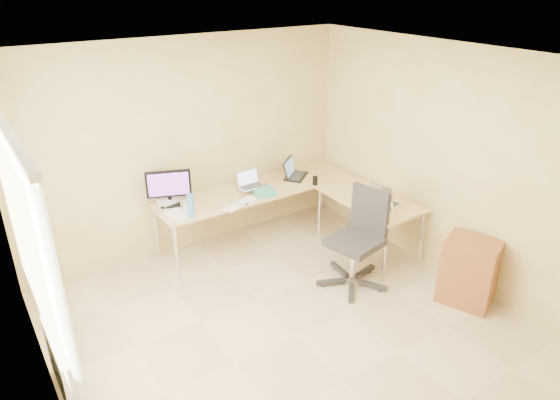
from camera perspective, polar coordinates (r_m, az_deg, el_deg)
floor at (r=5.10m, az=1.80°, el=-15.06°), size 4.50×4.50×0.00m
ceiling at (r=3.99m, az=2.31°, el=15.11°), size 4.50×4.50×0.00m
wall_back at (r=6.22m, az=-10.22°, el=5.85°), size 4.50×0.00×4.50m
wall_front at (r=3.17m, az=27.65°, el=-16.91°), size 4.50×0.00×4.50m
wall_left at (r=3.74m, az=-25.58°, el=-9.70°), size 0.00×4.50×4.50m
wall_right at (r=5.78m, az=19.23°, el=3.39°), size 0.00×4.50×4.50m
desk_main at (r=6.55m, az=-2.38°, el=-1.64°), size 2.65×0.70×0.73m
desk_return at (r=6.38m, az=9.89°, el=-2.76°), size 0.70×1.30×0.73m
monitor at (r=5.98m, az=-12.40°, el=1.31°), size 0.54×0.34×0.44m
book_stack at (r=6.25m, az=-1.87°, el=1.00°), size 0.29×0.36×0.05m
laptop_center at (r=6.26m, az=-3.32°, el=2.30°), size 0.33×0.26×0.21m
laptop_black at (r=6.71m, az=1.81°, el=3.61°), size 0.48×0.47×0.25m
keyboard at (r=5.96m, az=-4.46°, el=-0.45°), size 0.49×0.27×0.02m
mouse at (r=6.33m, az=-1.06°, el=1.27°), size 0.12×0.10×0.04m
mug at (r=5.88m, az=-10.42°, el=-0.78°), size 0.11×0.11×0.09m
cd_stack at (r=5.97m, az=-4.12°, el=-0.33°), size 0.16×0.16×0.03m
water_bottle at (r=5.68m, az=-10.02°, el=-0.67°), size 0.10×0.10×0.27m
papers at (r=5.84m, az=-11.25°, el=-1.53°), size 0.31×0.38×0.01m
white_box at (r=6.10m, az=-12.49°, el=-0.10°), size 0.25×0.21×0.08m
desk_fan at (r=6.10m, az=-11.23°, el=1.23°), size 0.28×0.28×0.31m
black_cup at (r=6.50m, az=3.98°, el=2.20°), size 0.08×0.08×0.11m
laptop_return at (r=6.03m, az=11.98°, el=0.51°), size 0.42×0.36×0.24m
office_chair at (r=5.63m, az=8.36°, el=-5.02°), size 0.79×0.79×1.11m
cabinet at (r=5.72m, az=20.52°, el=-7.57°), size 0.59×0.65×0.73m
radiator at (r=4.62m, az=-23.40°, el=-16.86°), size 0.09×0.80×0.55m
window at (r=3.97m, az=-26.54°, el=-3.64°), size 0.10×1.80×1.40m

